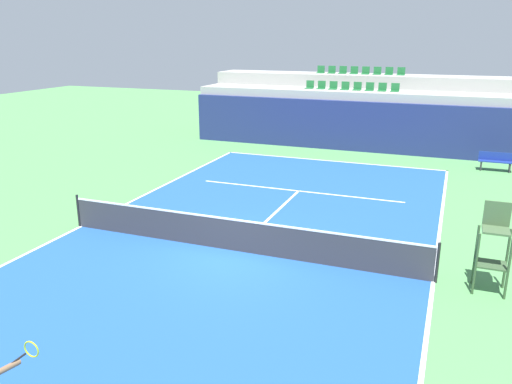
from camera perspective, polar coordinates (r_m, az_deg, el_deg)
ground_plane at (r=14.93m, az=-2.36°, el=-6.55°), size 80.00×80.00×0.00m
court_surface at (r=14.93m, az=-2.36°, el=-6.53°), size 11.00×24.00×0.01m
baseline_far at (r=25.79m, az=8.29°, el=3.44°), size 11.00×0.10×0.00m
sideline_left at (r=17.68m, az=-18.82°, el=-3.63°), size 0.10×24.00×0.00m
sideline_right at (r=13.87m, az=19.07°, el=-9.40°), size 0.10×24.00×0.00m
service_line_far at (r=20.60m, az=4.74°, el=0.12°), size 8.26×0.10×0.00m
centre_service_line at (r=17.70m, az=1.77°, el=-2.67°), size 0.10×6.40×0.00m
back_wall at (r=28.24m, az=9.72°, el=7.26°), size 17.31×0.30×2.65m
stands_tier_lower at (r=29.51m, az=10.29°, el=8.07°), size 17.31×2.40×3.09m
stands_tier_upper at (r=31.80m, az=11.19°, el=9.28°), size 17.31×2.40×3.80m
seating_row_lower at (r=29.40m, az=10.50°, el=11.32°), size 5.17×0.44×0.44m
seating_row_upper at (r=31.70m, az=11.43°, el=12.93°), size 5.17×0.44×0.44m
tennis_net at (r=14.73m, az=-2.39°, el=-4.73°), size 11.08×0.08×1.07m
umpire_chair at (r=13.51m, az=24.86°, el=-5.34°), size 0.76×0.66×2.20m
player_bench at (r=26.00m, az=25.07°, el=3.23°), size 1.50×0.40×0.85m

